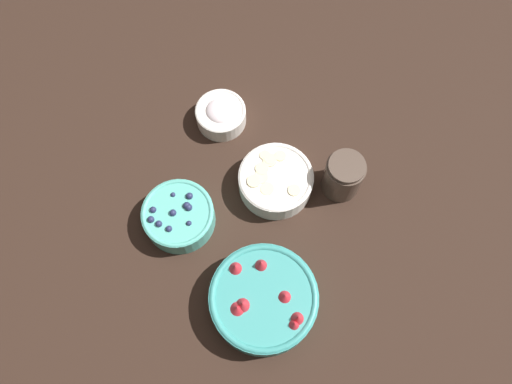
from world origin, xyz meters
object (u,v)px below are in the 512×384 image
object	(u,v)px
bowl_cream	(221,114)
jar_chocolate	(343,176)
bowl_bananas	(276,180)
bowl_strawberries	(263,299)
bowl_blueberries	(179,216)

from	to	relation	value
bowl_cream	jar_chocolate	bearing A→B (deg)	67.37
jar_chocolate	bowl_bananas	bearing A→B (deg)	-80.15
bowl_strawberries	bowl_bananas	distance (m)	0.26
bowl_strawberries	bowl_blueberries	size ratio (longest dim) A/B	1.42
bowl_blueberries	bowl_cream	distance (m)	0.27
bowl_blueberries	bowl_cream	size ratio (longest dim) A/B	1.31
jar_chocolate	bowl_cream	bearing A→B (deg)	-112.63
bowl_bananas	bowl_strawberries	bearing A→B (deg)	2.97
bowl_blueberries	bowl_bananas	world-z (taller)	bowl_blueberries
bowl_strawberries	jar_chocolate	size ratio (longest dim) A/B	2.03
bowl_blueberries	bowl_bananas	xyz separation A→B (m)	(-0.12, 0.19, -0.00)
bowl_bananas	jar_chocolate	world-z (taller)	jar_chocolate
bowl_strawberries	bowl_bananas	xyz separation A→B (m)	(-0.26, -0.01, -0.01)
bowl_strawberries	bowl_bananas	size ratio (longest dim) A/B	1.32
jar_chocolate	bowl_blueberries	bearing A→B (deg)	-67.37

